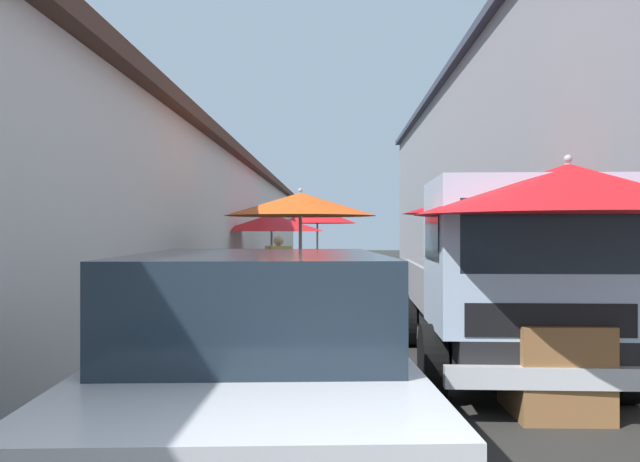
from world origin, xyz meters
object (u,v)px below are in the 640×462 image
object	(u,v)px
fruit_stall_near_left	(475,223)
fruit_stall_mid_lane	(317,222)
fruit_stall_far_right	(271,227)
parked_scooter	(441,279)
hatchback_car	(258,369)
vendor_by_crates	(278,268)
fruit_stall_far_left	(300,216)
plastic_stool	(456,321)
fruit_stall_near_right	(566,218)
delivery_truck	(510,285)

from	to	relation	value
fruit_stall_near_left	fruit_stall_mid_lane	xyz separation A→B (m)	(9.70, 2.91, 0.15)
fruit_stall_far_right	parked_scooter	size ratio (longest dim) A/B	1.65
hatchback_car	vendor_by_crates	distance (m)	9.27
fruit_stall_far_right	fruit_stall_far_left	distance (m)	6.61
fruit_stall_far_right	parked_scooter	distance (m)	4.64
fruit_stall_mid_lane	plastic_stool	world-z (taller)	fruit_stall_mid_lane
fruit_stall_far_left	fruit_stall_near_right	world-z (taller)	fruit_stall_far_left
vendor_by_crates	parked_scooter	size ratio (longest dim) A/B	0.90
fruit_stall_mid_lane	vendor_by_crates	world-z (taller)	fruit_stall_mid_lane
fruit_stall_near_left	parked_scooter	xyz separation A→B (m)	(5.18, -0.24, -1.29)
fruit_stall_near_right	fruit_stall_mid_lane	world-z (taller)	fruit_stall_mid_lane
fruit_stall_far_right	parked_scooter	bearing A→B (deg)	-106.00
fruit_stall_far_left	hatchback_car	xyz separation A→B (m)	(-7.07, -0.11, -1.11)
fruit_stall_far_right	vendor_by_crates	distance (m)	4.47
fruit_stall_near_right	parked_scooter	distance (m)	10.80
hatchback_car	fruit_stall_mid_lane	bearing A→B (deg)	0.33
fruit_stall_near_right	fruit_stall_far_right	bearing A→B (deg)	17.11
fruit_stall_mid_lane	vendor_by_crates	bearing A→B (deg)	175.77
hatchback_car	parked_scooter	size ratio (longest dim) A/B	2.36
fruit_stall_far_right	fruit_stall_mid_lane	xyz separation A→B (m)	(3.29, -1.13, 0.18)
fruit_stall_far_left	parked_scooter	distance (m)	6.32
fruit_stall_mid_lane	hatchback_car	size ratio (longest dim) A/B	0.61
fruit_stall_near_right	delivery_truck	distance (m)	1.40
fruit_stall_near_left	delivery_truck	xyz separation A→B (m)	(-4.31, 0.53, -0.70)
delivery_truck	fruit_stall_far_right	bearing A→B (deg)	18.16
fruit_stall_mid_lane	parked_scooter	bearing A→B (deg)	-145.05
fruit_stall_mid_lane	vendor_by_crates	size ratio (longest dim) A/B	1.60
parked_scooter	fruit_stall_far_left	bearing A→B (deg)	149.05
fruit_stall_mid_lane	fruit_stall_far_left	bearing A→B (deg)	179.93
fruit_stall_near_left	vendor_by_crates	distance (m)	4.14
fruit_stall_far_right	fruit_stall_mid_lane	bearing A→B (deg)	-19.04
fruit_stall_near_left	hatchback_car	distance (m)	7.77
fruit_stall_mid_lane	plastic_stool	bearing A→B (deg)	-168.80
fruit_stall_far_right	vendor_by_crates	size ratio (longest dim) A/B	1.83
fruit_stall_near_right	hatchback_car	world-z (taller)	fruit_stall_near_right
vendor_by_crates	parked_scooter	distance (m)	4.87
fruit_stall_near_right	plastic_stool	distance (m)	4.00
hatchback_car	delivery_truck	distance (m)	3.68
hatchback_car	fruit_stall_far_left	bearing A→B (deg)	0.90
fruit_stall_near_left	delivery_truck	bearing A→B (deg)	172.95
fruit_stall_far_right	fruit_stall_near_right	world-z (taller)	fruit_stall_near_right
fruit_stall_far_right	delivery_truck	xyz separation A→B (m)	(-10.72, -3.51, -0.68)
fruit_stall_mid_lane	delivery_truck	size ratio (longest dim) A/B	0.49
fruit_stall_far_right	fruit_stall_near_right	distance (m)	12.50
delivery_truck	vendor_by_crates	size ratio (longest dim) A/B	3.26
fruit_stall_far_left	fruit_stall_mid_lane	bearing A→B (deg)	-0.07
hatchback_car	plastic_stool	size ratio (longest dim) A/B	9.20
fruit_stall_far_right	hatchback_car	world-z (taller)	fruit_stall_far_right
delivery_truck	hatchback_car	bearing A→B (deg)	141.52
fruit_stall_far_right	fruit_stall_near_left	distance (m)	7.58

